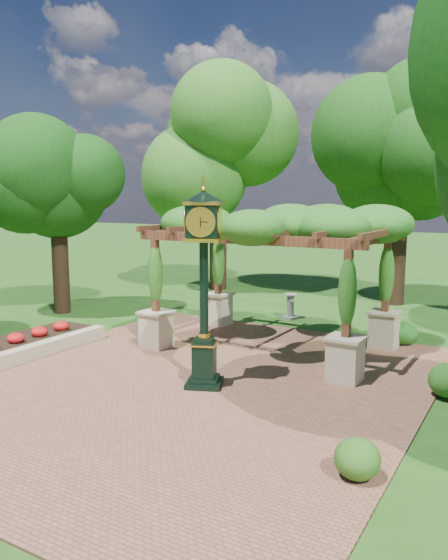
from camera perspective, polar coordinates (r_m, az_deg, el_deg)
The scene contains 13 objects.
ground at distance 11.94m, azimuth -6.19°, elevation -12.08°, with size 120.00×120.00×0.00m, color #1E4714.
brick_plaza at distance 12.70m, azimuth -3.47°, elevation -10.66°, with size 10.00×12.00×0.04m, color brown.
border_wall at distance 15.26m, azimuth -19.21°, elevation -7.11°, with size 0.35×5.00×0.40m, color #C6B793.
flower_bed at distance 15.94m, azimuth -21.33°, elevation -6.63°, with size 1.50×5.00×0.36m, color red.
pedestal_clock at distance 11.84m, azimuth -2.12°, elevation 0.98°, with size 1.13×1.13×4.41m.
pergola at distance 14.96m, azimuth 4.97°, elevation 4.99°, with size 6.41×4.10×3.99m.
sundial at distance 19.25m, azimuth 6.95°, elevation -2.89°, with size 0.62×0.62×0.88m.
shrub_front at distance 8.79m, azimuth 13.76°, elevation -17.69°, with size 0.70×0.70×0.63m, color #295718.
shrub_mid at distance 12.58m, azimuth 22.34°, elevation -9.68°, with size 0.80×0.80×0.72m, color #215317.
shrub_back at distance 16.48m, azimuth 18.35°, elevation -5.30°, with size 0.74×0.74×0.66m, color #22611C.
tree_west_near at distance 20.64m, azimuth -17.10°, elevation 10.25°, with size 3.41×3.41×7.20m.
tree_west_far at distance 25.08m, azimuth -0.63°, elevation 13.64°, with size 4.82×4.82×9.34m.
tree_north at distance 22.53m, azimuth 18.04°, elevation 13.14°, with size 4.56×4.56×8.97m.
Camera 1 is at (6.68, -8.95, 4.21)m, focal length 35.00 mm.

